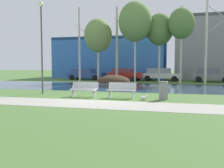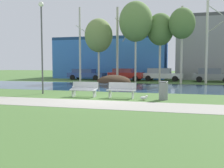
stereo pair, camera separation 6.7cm
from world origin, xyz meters
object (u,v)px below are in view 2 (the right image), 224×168
bench_right (121,90)px  parked_hatch_third_white (162,74)px  seagull (144,98)px  parked_sedan_second_red (125,74)px  streetlamp (42,34)px  parked_van_nearest_blue (86,74)px  trash_bin (163,90)px  parked_wagon_fourth_grey (211,75)px  bench_left (84,89)px

bench_right → parked_hatch_third_white: 16.65m
seagull → parked_sedan_second_red: size_ratio=0.11×
streetlamp → parked_van_nearest_blue: 16.18m
bench_right → trash_bin: bearing=-2.4°
streetlamp → parked_wagon_fourth_grey: size_ratio=1.39×
bench_left → parked_wagon_fourth_grey: 18.19m
seagull → streetlamp: 7.80m
bench_left → seagull: 3.61m
parked_sedan_second_red → parked_hatch_third_white: bearing=10.3°
bench_left → streetlamp: (-3.17, 0.81, 3.37)m
parked_van_nearest_blue → parked_sedan_second_red: parked_sedan_second_red is taller
bench_right → seagull: bench_right is taller
seagull → parked_wagon_fourth_grey: size_ratio=0.11×
parked_sedan_second_red → parked_wagon_fourth_grey: (9.58, 0.16, 0.02)m
bench_right → trash_bin: (2.31, -0.10, 0.04)m
bench_right → seagull: 1.47m
bench_right → streetlamp: size_ratio=0.28×
trash_bin → seagull: size_ratio=2.12×
parked_van_nearest_blue → parked_hatch_third_white: (9.35, 0.21, 0.05)m
bench_right → parked_van_nearest_blue: parked_van_nearest_blue is taller
seagull → trash_bin: bearing=23.6°
bench_left → parked_hatch_third_white: (3.19, 16.62, 0.31)m
streetlamp → seagull: bearing=-11.3°
parked_hatch_third_white → bench_left: bearing=-100.9°
parked_hatch_third_white → streetlamp: bearing=-111.9°
bench_left → seagull: bench_left is taller
bench_left → parked_sedan_second_red: bearing=93.5°
parked_wagon_fourth_grey → seagull: bearing=-107.0°
bench_right → trash_bin: size_ratio=1.64×
parked_van_nearest_blue → parked_wagon_fourth_grey: 14.77m
streetlamp → parked_wagon_fourth_grey: 19.47m
bench_right → streetlamp: 6.42m
bench_left → parked_sedan_second_red: size_ratio=0.39×
bench_right → parked_van_nearest_blue: size_ratio=0.33×
parked_van_nearest_blue → parked_sedan_second_red: (5.19, -0.54, 0.04)m
trash_bin → parked_hatch_third_white: 16.77m
parked_hatch_third_white → parked_wagon_fourth_grey: bearing=-6.4°
streetlamp → parked_van_nearest_blue: size_ratio=1.21×
streetlamp → parked_hatch_third_white: size_ratio=1.23×
streetlamp → parked_sedan_second_red: streetlamp is taller
bench_right → seagull: (1.33, -0.53, -0.34)m
bench_right → parked_wagon_fourth_grey: 17.24m
trash_bin → seagull: trash_bin is taller
streetlamp → parked_wagon_fourth_grey: (11.78, 15.20, -3.06)m
parked_sedan_second_red → parked_hatch_third_white: size_ratio=0.88×
parked_hatch_third_white → parked_wagon_fourth_grey: (5.42, -0.60, 0.01)m
seagull → streetlamp: size_ratio=0.08×
trash_bin → parked_wagon_fourth_grey: (4.07, 16.11, 0.28)m
streetlamp → trash_bin: bearing=-6.7°
bench_left → trash_bin: size_ratio=1.64×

